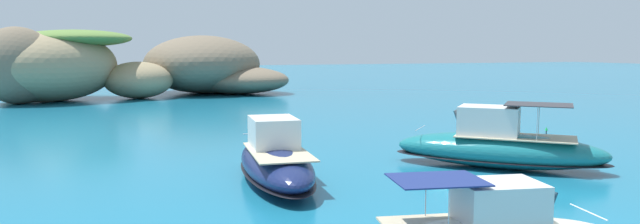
# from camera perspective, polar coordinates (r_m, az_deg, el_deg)

# --- Properties ---
(islet_large) EXTENTS (25.28, 21.86, 8.75)m
(islet_large) POSITION_cam_1_polar(r_m,az_deg,el_deg) (75.51, -25.07, 4.15)
(islet_large) COLOR #84755B
(islet_large) RESTS_ON ground
(islet_small) EXTENTS (24.78, 25.19, 8.14)m
(islet_small) POSITION_cam_1_polar(r_m,az_deg,el_deg) (83.03, -10.76, 4.32)
(islet_small) COLOR #756651
(islet_small) RESTS_ON ground
(motorboat_navy) EXTENTS (4.20, 10.45, 2.99)m
(motorboat_navy) POSITION_cam_1_polar(r_m,az_deg,el_deg) (27.06, -4.49, -4.86)
(motorboat_navy) COLOR navy
(motorboat_navy) RESTS_ON ground
(motorboat_teal) EXTENTS (10.18, 10.02, 3.44)m
(motorboat_teal) POSITION_cam_1_polar(r_m,az_deg,el_deg) (31.53, 17.34, -3.36)
(motorboat_teal) COLOR #19727A
(motorboat_teal) RESTS_ON ground
(channel_buoy) EXTENTS (0.56, 0.56, 1.48)m
(channel_buoy) POSITION_cam_1_polar(r_m,az_deg,el_deg) (37.68, 21.63, -3.13)
(channel_buoy) COLOR green
(channel_buoy) RESTS_ON ground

